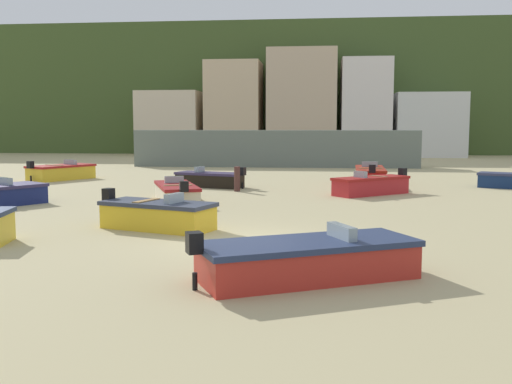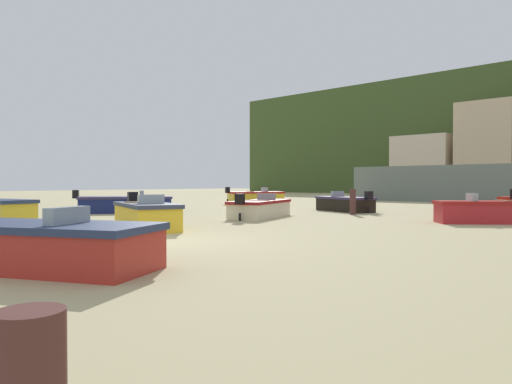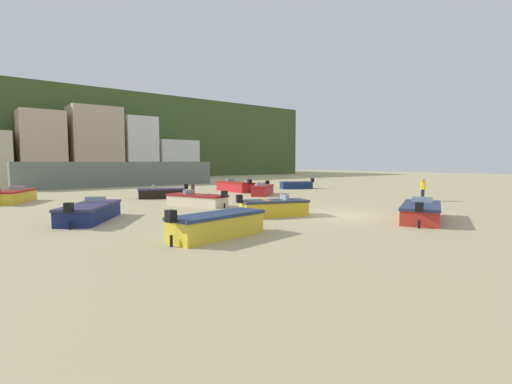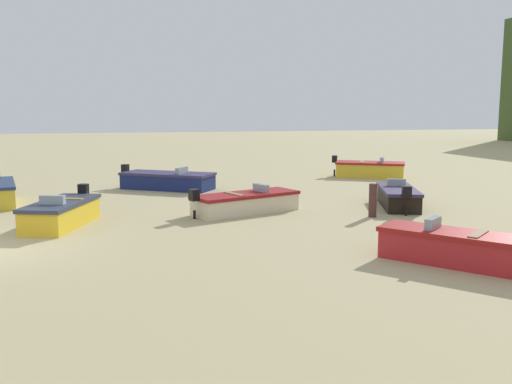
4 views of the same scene
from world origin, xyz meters
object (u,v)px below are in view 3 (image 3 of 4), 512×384
(boat_red_1, at_px, (263,190))
(boat_cream_7, at_px, (197,200))
(mooring_post_mid_beach, at_px, (193,191))
(boat_red_4, at_px, (421,212))
(boat_red_5, at_px, (235,186))
(boat_black_6, at_px, (162,193))
(beach_walker_foreground, at_px, (423,188))
(boat_yellow_0, at_px, (217,225))
(boat_navy_9, at_px, (296,185))
(boat_yellow_2, at_px, (13,196))
(boat_navy_3, at_px, (90,212))
(boat_yellow_8, at_px, (274,208))

(boat_red_1, xyz_separation_m, boat_cream_7, (-8.16, -3.47, -0.05))
(mooring_post_mid_beach, bearing_deg, boat_red_4, -77.25)
(boat_red_5, xyz_separation_m, mooring_post_mid_beach, (-6.57, -3.94, 0.13))
(boat_red_1, bearing_deg, boat_red_4, 131.19)
(boat_red_1, height_order, boat_black_6, boat_red_1)
(boat_red_5, relative_size, beach_walker_foreground, 3.12)
(boat_red_1, relative_size, boat_red_4, 0.79)
(boat_red_4, bearing_deg, boat_cream_7, 178.97)
(beach_walker_foreground, bearing_deg, boat_red_1, 65.38)
(boat_red_4, relative_size, beach_walker_foreground, 2.91)
(boat_yellow_0, bearing_deg, boat_red_5, 133.03)
(boat_cream_7, relative_size, boat_navy_9, 1.21)
(boat_red_1, relative_size, mooring_post_mid_beach, 3.13)
(boat_cream_7, bearing_deg, boat_red_4, -86.02)
(boat_navy_9, relative_size, mooring_post_mid_beach, 3.04)
(boat_red_4, height_order, mooring_post_mid_beach, mooring_post_mid_beach)
(boat_yellow_2, distance_m, boat_red_4, 25.69)
(boat_navy_3, height_order, boat_red_5, boat_red_5)
(mooring_post_mid_beach, height_order, beach_walker_foreground, beach_walker_foreground)
(boat_black_6, bearing_deg, boat_cream_7, -163.09)
(boat_yellow_0, bearing_deg, boat_yellow_2, -176.10)
(boat_red_1, relative_size, boat_black_6, 0.97)
(boat_navy_3, relative_size, boat_red_4, 0.97)
(boat_yellow_8, xyz_separation_m, beach_walker_foreground, (13.28, -0.87, 0.52))
(boat_yellow_0, xyz_separation_m, mooring_post_mid_beach, (6.19, 13.43, 0.13))
(boat_red_4, height_order, beach_walker_foreground, beach_walker_foreground)
(boat_navy_3, height_order, boat_navy_9, boat_navy_3)
(mooring_post_mid_beach, bearing_deg, boat_red_5, 30.91)
(boat_yellow_2, bearing_deg, beach_walker_foreground, -6.19)
(boat_black_6, height_order, beach_walker_foreground, beach_walker_foreground)
(beach_walker_foreground, bearing_deg, boat_cream_7, 98.87)
(boat_navy_9, bearing_deg, boat_yellow_0, 153.73)
(boat_navy_9, bearing_deg, boat_yellow_2, 108.92)
(boat_red_5, distance_m, mooring_post_mid_beach, 7.66)
(boat_red_1, relative_size, boat_red_5, 0.74)
(boat_red_1, xyz_separation_m, boat_yellow_2, (-17.24, 5.86, 0.02))
(boat_red_4, bearing_deg, boat_yellow_0, -130.76)
(boat_navy_3, bearing_deg, boat_yellow_2, 134.11)
(boat_yellow_8, height_order, boat_navy_9, boat_yellow_8)
(boat_navy_3, distance_m, boat_yellow_8, 8.92)
(boat_red_1, height_order, boat_red_4, boat_red_1)
(boat_cream_7, bearing_deg, boat_yellow_2, 113.03)
(boat_red_5, relative_size, boat_navy_9, 1.40)
(boat_black_6, relative_size, mooring_post_mid_beach, 3.22)
(boat_cream_7, xyz_separation_m, mooring_post_mid_beach, (1.93, 4.18, 0.21))
(boat_cream_7, bearing_deg, boat_black_6, 66.19)
(boat_yellow_2, xyz_separation_m, mooring_post_mid_beach, (11.01, -5.15, 0.15))
(boat_yellow_0, height_order, boat_red_5, boat_red_5)
(boat_red_1, distance_m, boat_red_4, 15.49)
(boat_red_1, bearing_deg, boat_yellow_8, 104.66)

